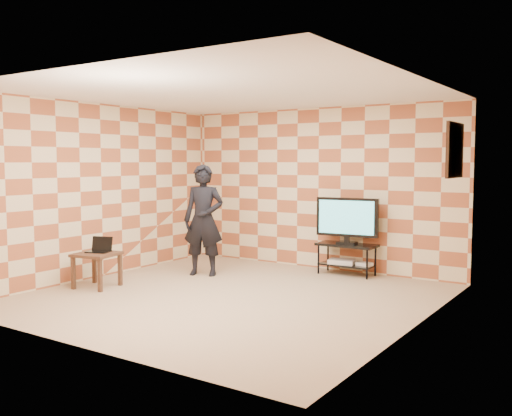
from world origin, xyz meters
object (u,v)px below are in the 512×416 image
object	(u,v)px
person	(204,220)
side_table	(97,259)
tv	(347,218)
tv_stand	(347,252)

from	to	relation	value
person	side_table	bearing A→B (deg)	-136.83
person	tv	bearing A→B (deg)	11.98
side_table	tv_stand	bearing A→B (deg)	47.40
tv_stand	tv	xyz separation A→B (m)	(-0.00, -0.00, 0.54)
tv_stand	side_table	world-z (taller)	same
tv	side_table	world-z (taller)	tv
tv_stand	side_table	bearing A→B (deg)	-132.60
tv_stand	tv	size ratio (longest dim) A/B	0.94
tv	side_table	size ratio (longest dim) A/B	1.56
tv	side_table	xyz separation A→B (m)	(-2.60, -2.82, -0.49)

